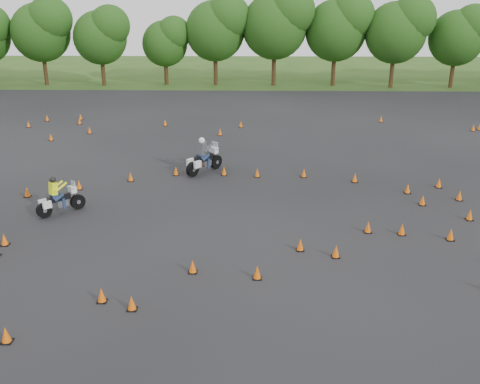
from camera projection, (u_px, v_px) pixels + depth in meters
The scene contains 6 objects.
ground at pixel (237, 262), 19.16m from camera, with size 140.00×140.00×0.00m, color #2D5119.
asphalt_pad at pixel (241, 201), 24.79m from camera, with size 62.00×62.00×0.00m, color black.
treeline at pixel (283, 45), 50.65m from camera, with size 87.14×32.25×10.53m.
traffic_cones at pixel (240, 201), 24.25m from camera, with size 36.36×33.46×0.45m.
rider_grey at pixel (204, 155), 28.55m from camera, with size 2.57×0.79×1.98m, color #3D3F45, non-canonical shape.
rider_yellow at pixel (60, 195), 23.15m from camera, with size 2.20×0.67×1.70m, color #DEF215, non-canonical shape.
Camera 1 is at (0.49, -17.12, 8.96)m, focal length 40.00 mm.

